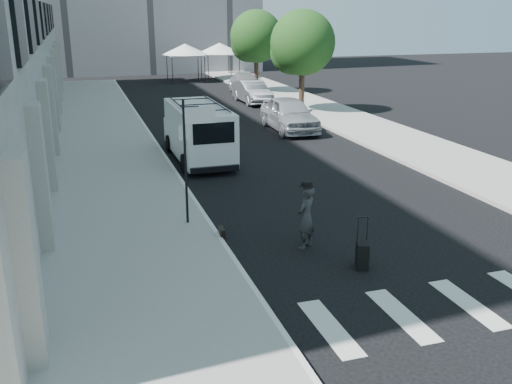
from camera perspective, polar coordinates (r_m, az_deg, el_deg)
ground at (r=14.32m, az=6.02°, el=-6.80°), size 120.00×120.00×0.00m
sidewalk_left at (r=28.53m, az=-15.04°, el=5.28°), size 4.50×48.00×0.15m
sidewalk_right at (r=35.46m, az=6.65°, el=8.10°), size 4.00×56.00×0.15m
sign_pole at (r=15.74m, az=-6.33°, el=5.63°), size 1.03×0.07×3.50m
tree_near at (r=34.58m, az=4.43°, el=14.43°), size 3.80×3.83×6.03m
tree_far at (r=43.06m, az=-0.16°, el=15.11°), size 3.80×3.83×6.03m
tent_left at (r=50.87m, az=-7.11°, el=13.96°), size 4.00×4.00×3.20m
tent_right at (r=52.04m, az=-3.65°, el=14.13°), size 4.00×4.00×3.20m
businessman at (r=14.71m, az=5.03°, el=-2.53°), size 0.73×0.70×1.69m
briefcase at (r=15.43m, az=-3.43°, el=-4.19°), size 0.15×0.45×0.34m
suitcase at (r=13.96m, az=10.57°, el=-6.20°), size 0.42×0.51×1.24m
cargo_van at (r=23.70m, az=-5.84°, el=6.04°), size 2.13×5.95×2.24m
parked_car_a at (r=29.50m, az=3.35°, el=7.79°), size 2.20×5.09×1.71m
parked_car_b at (r=38.54m, az=-0.38°, el=9.98°), size 1.65×4.51×1.48m
parked_car_c at (r=43.07m, az=-1.04°, el=10.77°), size 2.46×5.13×1.44m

